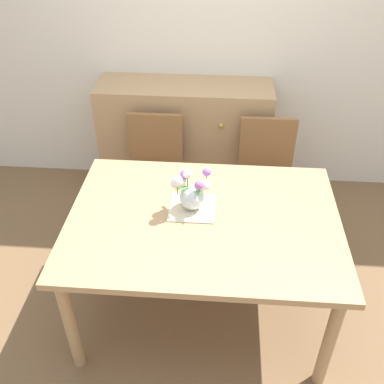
{
  "coord_description": "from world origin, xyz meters",
  "views": [
    {
      "loc": [
        0.08,
        -1.94,
        2.4
      ],
      "look_at": [
        -0.07,
        0.08,
        0.89
      ],
      "focal_mm": 41.35,
      "sensor_mm": 36.0,
      "label": 1
    }
  ],
  "objects_px": {
    "dining_table": "(203,229)",
    "chair_left": "(155,165)",
    "dresser": "(185,140)",
    "chair_right": "(266,169)",
    "flower_vase": "(192,192)"
  },
  "relations": [
    {
      "from": "flower_vase",
      "to": "chair_left",
      "type": "bearing_deg",
      "value": 113.08
    },
    {
      "from": "chair_right",
      "to": "flower_vase",
      "type": "bearing_deg",
      "value": 58.66
    },
    {
      "from": "dining_table",
      "to": "chair_right",
      "type": "height_order",
      "value": "chair_right"
    },
    {
      "from": "chair_left",
      "to": "flower_vase",
      "type": "xyz_separation_m",
      "value": [
        0.35,
        -0.83,
        0.37
      ]
    },
    {
      "from": "chair_left",
      "to": "dresser",
      "type": "xyz_separation_m",
      "value": [
        0.2,
        0.42,
        -0.02
      ]
    },
    {
      "from": "dining_table",
      "to": "chair_left",
      "type": "xyz_separation_m",
      "value": [
        -0.43,
        0.91,
        -0.17
      ]
    },
    {
      "from": "dresser",
      "to": "flower_vase",
      "type": "relative_size",
      "value": 5.37
    },
    {
      "from": "chair_left",
      "to": "flower_vase",
      "type": "distance_m",
      "value": 0.97
    },
    {
      "from": "chair_left",
      "to": "chair_right",
      "type": "bearing_deg",
      "value": -180.0
    },
    {
      "from": "dining_table",
      "to": "dresser",
      "type": "relative_size",
      "value": 1.11
    },
    {
      "from": "chair_right",
      "to": "flower_vase",
      "type": "xyz_separation_m",
      "value": [
        -0.5,
        -0.83,
        0.37
      ]
    },
    {
      "from": "dining_table",
      "to": "flower_vase",
      "type": "relative_size",
      "value": 5.99
    },
    {
      "from": "dresser",
      "to": "dining_table",
      "type": "bearing_deg",
      "value": -80.25
    },
    {
      "from": "dining_table",
      "to": "dresser",
      "type": "bearing_deg",
      "value": 99.75
    },
    {
      "from": "dining_table",
      "to": "dresser",
      "type": "height_order",
      "value": "dresser"
    }
  ]
}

